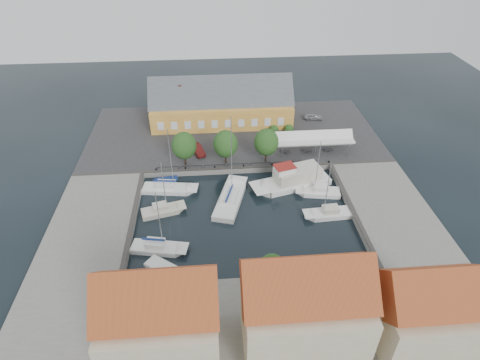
% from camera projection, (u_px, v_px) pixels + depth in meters
% --- Properties ---
extents(ground, '(140.00, 140.00, 0.00)m').
position_uv_depth(ground, '(243.00, 211.00, 61.24)').
color(ground, black).
rests_on(ground, ground).
extents(north_quay, '(56.00, 26.00, 1.00)m').
position_uv_depth(north_quay, '(233.00, 135.00, 79.60)').
color(north_quay, '#2D2D30').
rests_on(north_quay, ground).
extents(west_quay, '(12.00, 24.00, 1.00)m').
position_uv_depth(west_quay, '(93.00, 225.00, 57.89)').
color(west_quay, slate).
rests_on(west_quay, ground).
extents(east_quay, '(12.00, 24.00, 1.00)m').
position_uv_depth(east_quay, '(389.00, 209.00, 60.76)').
color(east_quay, slate).
rests_on(east_quay, ground).
extents(south_bank, '(56.00, 14.00, 1.00)m').
position_uv_depth(south_bank, '(260.00, 330.00, 43.91)').
color(south_bank, slate).
rests_on(south_bank, ground).
extents(quay_edge_fittings, '(56.00, 24.72, 0.40)m').
position_uv_depth(quay_edge_fittings, '(241.00, 187.00, 64.47)').
color(quay_edge_fittings, '#383533').
rests_on(quay_edge_fittings, north_quay).
extents(warehouse, '(28.56, 14.00, 9.55)m').
position_uv_depth(warehouse, '(219.00, 105.00, 81.49)').
color(warehouse, '#C58A30').
rests_on(warehouse, north_quay).
extents(tent_canopy, '(14.00, 4.00, 2.83)m').
position_uv_depth(tent_canopy, '(314.00, 139.00, 71.77)').
color(tent_canopy, white).
rests_on(tent_canopy, north_quay).
extents(quay_trees, '(18.20, 4.20, 6.30)m').
position_uv_depth(quay_trees, '(225.00, 144.00, 68.00)').
color(quay_trees, black).
rests_on(quay_trees, north_quay).
extents(car_silver, '(4.02, 2.12, 1.30)m').
position_uv_depth(car_silver, '(313.00, 117.00, 83.51)').
color(car_silver, '#A0A1A7').
rests_on(car_silver, north_quay).
extents(car_red, '(3.02, 4.71, 1.47)m').
position_uv_depth(car_red, '(198.00, 150.00, 72.54)').
color(car_red, '#571414').
rests_on(car_red, north_quay).
extents(center_sailboat, '(6.32, 11.44, 14.92)m').
position_uv_depth(center_sailboat, '(230.00, 200.00, 62.84)').
color(center_sailboat, white).
rests_on(center_sailboat, ground).
extents(trawler, '(13.91, 7.37, 5.00)m').
position_uv_depth(trawler, '(293.00, 180.00, 66.05)').
color(trawler, white).
rests_on(trawler, ground).
extents(east_boat_a, '(7.44, 3.48, 10.35)m').
position_uv_depth(east_boat_a, '(319.00, 193.00, 64.52)').
color(east_boat_a, white).
rests_on(east_boat_a, ground).
extents(east_boat_b, '(7.33, 2.76, 9.99)m').
position_uv_depth(east_boat_b, '(328.00, 214.00, 60.12)').
color(east_boat_b, white).
rests_on(east_boat_b, ground).
extents(west_boat_a, '(9.35, 3.77, 11.99)m').
position_uv_depth(west_boat_a, '(169.00, 189.00, 65.22)').
color(west_boat_a, white).
rests_on(west_boat_a, ground).
extents(west_boat_b, '(7.01, 3.86, 9.44)m').
position_uv_depth(west_boat_b, '(163.00, 211.00, 60.71)').
color(west_boat_b, beige).
rests_on(west_boat_b, ground).
extents(west_boat_d, '(8.06, 3.78, 10.55)m').
position_uv_depth(west_boat_d, '(158.00, 249.00, 54.30)').
color(west_boat_d, white).
rests_on(west_boat_d, ground).
extents(launch_sw, '(5.37, 4.68, 0.98)m').
position_uv_depth(launch_sw, '(164.00, 269.00, 51.64)').
color(launch_sw, white).
rests_on(launch_sw, ground).
extents(launch_nw, '(4.01, 2.14, 0.88)m').
position_uv_depth(launch_nw, '(166.00, 181.00, 67.36)').
color(launch_nw, navy).
rests_on(launch_nw, ground).
extents(townhouses, '(36.30, 8.50, 12.00)m').
position_uv_depth(townhouses, '(284.00, 316.00, 39.13)').
color(townhouses, beige).
rests_on(townhouses, south_bank).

